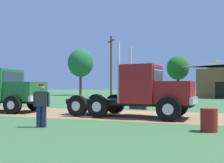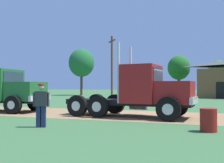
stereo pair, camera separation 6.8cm
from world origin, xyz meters
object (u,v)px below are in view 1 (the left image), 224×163
(steel_barrel, at_px, (209,120))
(truck_foreground_white, at_px, (143,92))
(utility_pole_near, at_px, (111,66))
(visitor_walking_mid, at_px, (41,103))

(steel_barrel, bearing_deg, truck_foreground_white, 131.31)
(truck_foreground_white, distance_m, utility_pole_near, 19.51)
(truck_foreground_white, height_order, steel_barrel, truck_foreground_white)
(visitor_walking_mid, distance_m, utility_pole_near, 23.02)
(visitor_walking_mid, distance_m, steel_barrel, 6.41)
(truck_foreground_white, height_order, visitor_walking_mid, truck_foreground_white)
(truck_foreground_white, xyz_separation_m, steel_barrel, (3.15, -3.58, -0.89))
(utility_pole_near, bearing_deg, truck_foreground_white, -66.09)
(truck_foreground_white, bearing_deg, utility_pole_near, 113.91)
(truck_foreground_white, relative_size, utility_pole_near, 0.90)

